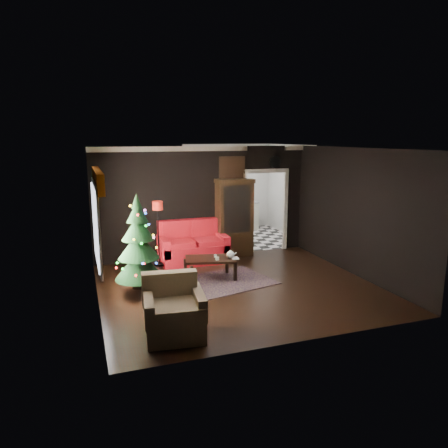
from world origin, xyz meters
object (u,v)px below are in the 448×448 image
object	(u,v)px
loveseat	(193,242)
coffee_table	(210,268)
curio_cabinet	(234,220)
armchair	(174,308)
teapot	(231,255)
christmas_tree	(138,243)
wall_clock	(275,162)
kitchen_table	(238,229)
floor_lamp	(158,234)

from	to	relation	value
loveseat	coffee_table	size ratio (longest dim) A/B	1.63
curio_cabinet	armchair	bearing A→B (deg)	-121.73
teapot	coffee_table	bearing A→B (deg)	154.28
christmas_tree	armchair	xyz separation A→B (m)	(0.26, -1.89, -0.59)
armchair	wall_clock	xyz separation A→B (m)	(3.65, 4.14, 1.92)
curio_cabinet	teapot	xyz separation A→B (m)	(-0.75, -1.80, -0.38)
armchair	curio_cabinet	bearing A→B (deg)	64.92
loveseat	kitchen_table	distance (m)	2.45
armchair	kitchen_table	world-z (taller)	armchair
christmas_tree	floor_lamp	bearing A→B (deg)	67.51
floor_lamp	armchair	bearing A→B (deg)	-96.72
teapot	wall_clock	world-z (taller)	wall_clock
teapot	wall_clock	bearing A→B (deg)	45.38
floor_lamp	coffee_table	world-z (taller)	floor_lamp
floor_lamp	armchair	world-z (taller)	floor_lamp
wall_clock	curio_cabinet	bearing A→B (deg)	-171.47
wall_clock	floor_lamp	bearing A→B (deg)	-169.12
floor_lamp	teapot	bearing A→B (deg)	-46.54
floor_lamp	curio_cabinet	bearing A→B (deg)	12.25
floor_lamp	wall_clock	world-z (taller)	wall_clock
armchair	teapot	size ratio (longest dim) A/B	4.89
floor_lamp	teapot	world-z (taller)	floor_lamp
curio_cabinet	kitchen_table	bearing A→B (deg)	65.56
loveseat	teapot	xyz separation A→B (m)	(0.40, -1.58, 0.07)
coffee_table	kitchen_table	size ratio (longest dim) A/B	1.39
armchair	kitchen_table	bearing A→B (deg)	66.75
loveseat	coffee_table	world-z (taller)	loveseat
curio_cabinet	loveseat	bearing A→B (deg)	-169.17
christmas_tree	armchair	bearing A→B (deg)	-82.18
floor_lamp	wall_clock	bearing A→B (deg)	10.88
wall_clock	kitchen_table	xyz separation A→B (m)	(-0.55, 1.25, -2.00)
loveseat	curio_cabinet	bearing A→B (deg)	10.83
christmas_tree	armchair	size ratio (longest dim) A/B	1.90
wall_clock	loveseat	bearing A→B (deg)	-170.34
loveseat	wall_clock	world-z (taller)	wall_clock
kitchen_table	loveseat	bearing A→B (deg)	-137.49
coffee_table	kitchen_table	world-z (taller)	kitchen_table
teapot	christmas_tree	bearing A→B (deg)	-172.06
christmas_tree	wall_clock	size ratio (longest dim) A/B	5.58
floor_lamp	wall_clock	xyz separation A→B (m)	(3.24, 0.62, 1.55)
loveseat	floor_lamp	bearing A→B (deg)	-165.94
loveseat	christmas_tree	xyz separation A→B (m)	(-1.56, -1.85, 0.55)
curio_cabinet	coffee_table	world-z (taller)	curio_cabinet
curio_cabinet	wall_clock	size ratio (longest dim) A/B	5.94
kitchen_table	curio_cabinet	bearing A→B (deg)	-114.44
floor_lamp	teapot	xyz separation A→B (m)	(1.28, -1.36, -0.26)
christmas_tree	teapot	size ratio (longest dim) A/B	9.31
curio_cabinet	christmas_tree	size ratio (longest dim) A/B	1.06
loveseat	armchair	bearing A→B (deg)	-109.16
teapot	kitchen_table	xyz separation A→B (m)	(1.40, 3.23, -0.20)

